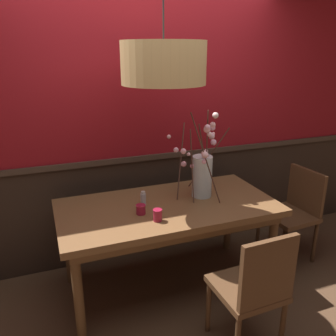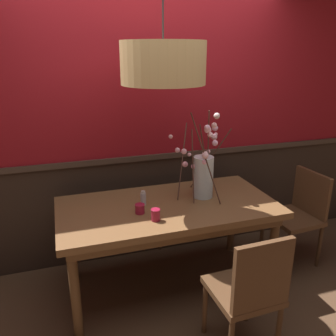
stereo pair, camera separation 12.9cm
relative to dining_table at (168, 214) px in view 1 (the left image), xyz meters
name	(u,v)px [view 1 (the left image)]	position (x,y,z in m)	size (l,w,h in m)	color
ground_plane	(168,284)	(0.00, 0.00, -0.69)	(24.00, 24.00, 0.00)	#4C3321
back_wall	(143,110)	(0.00, 0.65, 0.76)	(5.03, 0.14, 2.91)	#2D2119
dining_table	(168,214)	(0.00, 0.00, 0.00)	(1.76, 0.89, 0.78)	brown
chair_near_side_right	(254,287)	(0.27, -0.86, -0.17)	(0.43, 0.44, 0.93)	#4C301C
chair_far_side_left	(119,198)	(-0.22, 0.88, -0.18)	(0.45, 0.48, 0.89)	#4C301C
chair_far_side_right	(163,191)	(0.26, 0.84, -0.16)	(0.44, 0.43, 0.94)	#4C301C
chair_head_east_end	(295,209)	(1.32, 0.02, -0.18)	(0.46, 0.48, 0.89)	#4C301C
vase_with_blossoms	(202,173)	(0.33, 0.07, 0.29)	(0.49, 0.52, 0.75)	silver
candle_holder_nearer_center	(141,209)	(-0.25, -0.09, 0.13)	(0.08, 0.08, 0.08)	maroon
candle_holder_nearer_edge	(158,215)	(-0.17, -0.24, 0.14)	(0.07, 0.07, 0.09)	maroon
condiment_bottle	(143,199)	(-0.19, 0.06, 0.14)	(0.04, 0.04, 0.12)	#ADADB2
pendant_lamp	(164,63)	(-0.05, -0.04, 1.19)	(0.60, 0.60, 1.18)	tan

